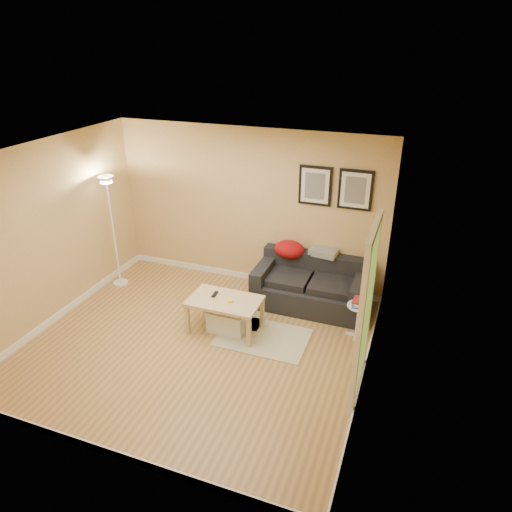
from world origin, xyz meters
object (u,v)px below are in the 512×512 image
object	(u,v)px
book_stack	(360,302)
side_table	(357,321)
sofa	(310,284)
storage_bin	(228,319)
floor_lamp	(114,235)
coffee_table	(225,315)

from	to	relation	value
book_stack	side_table	bearing A→B (deg)	-109.10
sofa	storage_bin	bearing A→B (deg)	-131.04
storage_bin	floor_lamp	xyz separation A→B (m)	(-2.27, 0.61, 0.73)
sofa	storage_bin	xyz separation A→B (m)	(-0.92, -1.06, -0.21)
sofa	storage_bin	world-z (taller)	sofa
storage_bin	side_table	distance (m)	1.82
storage_bin	sofa	bearing A→B (deg)	48.96
coffee_table	floor_lamp	bearing A→B (deg)	176.28
coffee_table	floor_lamp	xyz separation A→B (m)	(-2.23, 0.63, 0.64)
sofa	side_table	distance (m)	1.02
coffee_table	storage_bin	size ratio (longest dim) A/B	1.83
coffee_table	book_stack	distance (m)	1.89
sofa	book_stack	size ratio (longest dim) A/B	6.52
coffee_table	side_table	xyz separation A→B (m)	(1.79, 0.50, 0.00)
coffee_table	side_table	bearing A→B (deg)	27.63
storage_bin	coffee_table	bearing A→B (deg)	-152.97
storage_bin	floor_lamp	world-z (taller)	floor_lamp
floor_lamp	side_table	bearing A→B (deg)	-1.87
coffee_table	storage_bin	distance (m)	0.09
sofa	book_stack	bearing A→B (deg)	-34.02
storage_bin	book_stack	xyz separation A→B (m)	(1.76, 0.50, 0.38)
side_table	book_stack	distance (m)	0.29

